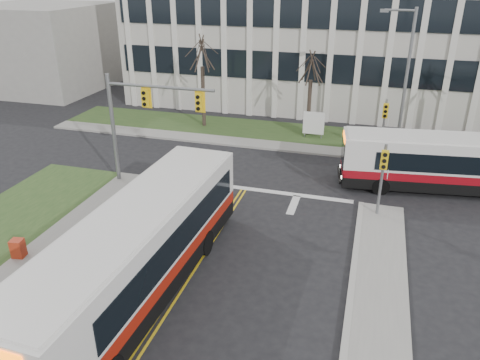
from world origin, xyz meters
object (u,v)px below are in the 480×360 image
streetlight (404,75)px  bus_main (138,255)px  newspaper_box_red (18,250)px  bus_cross (449,165)px  directory_sign (314,124)px

streetlight → bus_main: bearing=-117.3°
streetlight → newspaper_box_red: 23.65m
bus_cross → newspaper_box_red: size_ratio=11.98×
streetlight → bus_main: streetlight is taller
directory_sign → newspaper_box_red: size_ratio=2.11×
bus_main → bus_cross: (12.01, 12.93, -0.23)m
bus_main → bus_cross: size_ratio=1.15×
directory_sign → bus_cross: bearing=-37.7°
bus_main → streetlight: bearing=64.8°
bus_main → bus_cross: bearing=49.2°
streetlight → directory_sign: 6.96m
streetlight → bus_main: size_ratio=0.70×
streetlight → directory_sign: streetlight is taller
streetlight → bus_cross: (2.71, -5.06, -3.68)m
bus_cross → streetlight: bearing=-159.3°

